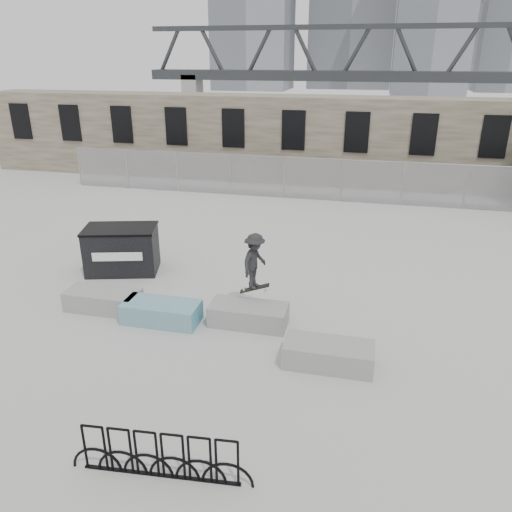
{
  "coord_description": "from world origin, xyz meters",
  "views": [
    {
      "loc": [
        4.07,
        -10.87,
        6.55
      ],
      "look_at": [
        1.13,
        1.7,
        1.3
      ],
      "focal_mm": 35.0,
      "sensor_mm": 36.0,
      "label": 1
    }
  ],
  "objects": [
    {
      "name": "planter_center_right",
      "position": [
        1.29,
        0.18,
        0.3
      ],
      "size": [
        2.0,
        0.9,
        0.55
      ],
      "color": "gray",
      "rests_on": "ground"
    },
    {
      "name": "planter_center_left",
      "position": [
        -0.97,
        -0.21,
        0.3
      ],
      "size": [
        2.0,
        0.9,
        0.55
      ],
      "color": "teal",
      "rests_on": "ground"
    },
    {
      "name": "stone_wall",
      "position": [
        0.0,
        16.24,
        2.26
      ],
      "size": [
        36.0,
        2.58,
        4.5
      ],
      "color": "brown",
      "rests_on": "ground"
    },
    {
      "name": "dumpster",
      "position": [
        -3.49,
        2.59,
        0.75
      ],
      "size": [
        2.53,
        1.92,
        1.48
      ],
      "rotation": [
        0.0,
        0.0,
        0.27
      ],
      "color": "black",
      "rests_on": "ground"
    },
    {
      "name": "planter_far_left",
      "position": [
        -2.8,
        0.08,
        0.3
      ],
      "size": [
        2.0,
        0.9,
        0.55
      ],
      "color": "gray",
      "rests_on": "ground"
    },
    {
      "name": "bike_rack",
      "position": [
        1.09,
        -5.07,
        0.44
      ],
      "size": [
        3.13,
        0.31,
        0.9
      ],
      "rotation": [
        0.0,
        0.0,
        0.08
      ],
      "color": "black",
      "rests_on": "ground"
    },
    {
      "name": "chainlink_fence",
      "position": [
        -0.0,
        12.5,
        1.04
      ],
      "size": [
        22.06,
        0.06,
        2.02
      ],
      "color": "gray",
      "rests_on": "ground"
    },
    {
      "name": "skateboarder",
      "position": [
        1.33,
        0.7,
        1.57
      ],
      "size": [
        0.81,
        1.08,
        1.66
      ],
      "rotation": [
        0.0,
        0.0,
        1.28
      ],
      "color": "black",
      "rests_on": "ground"
    },
    {
      "name": "planter_offset",
      "position": [
        3.49,
        -1.2,
        0.3
      ],
      "size": [
        2.0,
        0.9,
        0.55
      ],
      "color": "gray",
      "rests_on": "ground"
    },
    {
      "name": "ground",
      "position": [
        0.0,
        0.0,
        0.0
      ],
      "size": [
        120.0,
        120.0,
        0.0
      ],
      "primitive_type": "plane",
      "color": "#B9B9B4",
      "rests_on": "ground"
    },
    {
      "name": "truss_bridge",
      "position": [
        10.0,
        55.0,
        4.13
      ],
      "size": [
        70.0,
        3.0,
        9.8
      ],
      "color": "#2D3033",
      "rests_on": "ground"
    }
  ]
}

